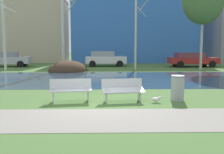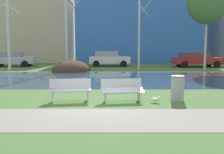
# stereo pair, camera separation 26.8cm
# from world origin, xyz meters

# --- Properties ---
(ground_plane) EXTENTS (120.00, 120.00, 0.00)m
(ground_plane) POSITION_xyz_m (0.00, 10.00, 0.00)
(ground_plane) COLOR #476B33
(paved_path_strip) EXTENTS (60.00, 2.51, 0.01)m
(paved_path_strip) POSITION_xyz_m (0.00, -1.84, 0.01)
(paved_path_strip) COLOR gray
(paved_path_strip) RESTS_ON ground
(river_band) EXTENTS (80.00, 8.42, 0.01)m
(river_band) POSITION_xyz_m (0.00, 7.75, 0.00)
(river_band) COLOR #2D475B
(river_band) RESTS_ON ground
(soil_mound) EXTENTS (3.29, 3.49, 1.75)m
(soil_mound) POSITION_xyz_m (-2.83, 13.15, 0.00)
(soil_mound) COLOR #423021
(soil_mound) RESTS_ON ground
(bench_left) EXTENTS (1.66, 0.78, 0.87)m
(bench_left) POSITION_xyz_m (-1.01, 0.68, 0.47)
(bench_left) COLOR silver
(bench_left) RESTS_ON ground
(bench_right) EXTENTS (1.66, 0.78, 0.87)m
(bench_right) POSITION_xyz_m (0.98, 0.68, 0.47)
(bench_right) COLOR silver
(bench_right) RESTS_ON ground
(trash_bin) EXTENTS (0.54, 0.54, 0.99)m
(trash_bin) POSITION_xyz_m (3.15, 0.85, 0.51)
(trash_bin) COLOR #999B9E
(trash_bin) RESTS_ON ground
(seagull) EXTENTS (0.41, 0.15, 0.25)m
(seagull) POSITION_xyz_m (2.25, 0.45, 0.13)
(seagull) COLOR white
(seagull) RESTS_ON ground
(birch_far_left) EXTENTS (1.27, 2.11, 8.11)m
(birch_far_left) POSITION_xyz_m (-8.15, 13.50, 4.10)
(birch_far_left) COLOR beige
(birch_far_left) RESTS_ON ground
(birch_left) EXTENTS (1.31, 2.11, 8.26)m
(birch_left) POSITION_xyz_m (-3.36, 14.29, 4.20)
(birch_left) COLOR beige
(birch_left) RESTS_ON ground
(birch_center_left) EXTENTS (1.50, 2.25, 7.60)m
(birch_center_left) POSITION_xyz_m (2.97, 14.09, 3.89)
(birch_center_left) COLOR beige
(birch_center_left) RESTS_ON ground
(parked_van_nearest_silver) EXTENTS (4.52, 2.21, 1.48)m
(parked_van_nearest_silver) POSITION_xyz_m (-9.58, 17.78, 0.79)
(parked_van_nearest_silver) COLOR #B2B5BC
(parked_van_nearest_silver) RESTS_ON ground
(parked_sedan_second_white) EXTENTS (4.18, 2.13, 1.54)m
(parked_sedan_second_white) POSITION_xyz_m (0.26, 18.07, 0.80)
(parked_sedan_second_white) COLOR silver
(parked_sedan_second_white) RESTS_ON ground
(parked_hatch_third_red) EXTENTS (4.85, 2.27, 1.41)m
(parked_hatch_third_red) POSITION_xyz_m (8.94, 17.19, 0.76)
(parked_hatch_third_red) COLOR maroon
(parked_hatch_third_red) RESTS_ON ground
(building_beige_block) EXTENTS (10.37, 6.51, 7.98)m
(building_beige_block) POSITION_xyz_m (-10.07, 26.27, 3.99)
(building_beige_block) COLOR #BCAD8E
(building_beige_block) RESTS_ON ground
(building_blue_store) EXTENTS (15.38, 7.81, 7.86)m
(building_blue_store) POSITION_xyz_m (3.97, 26.19, 3.93)
(building_blue_store) COLOR #3870C6
(building_blue_store) RESTS_ON ground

